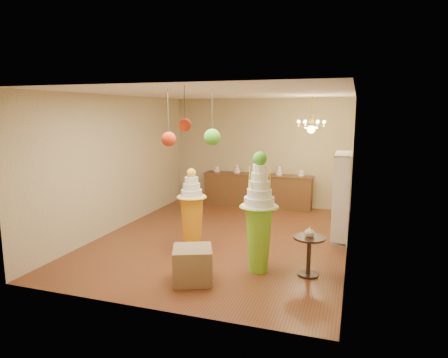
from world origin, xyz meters
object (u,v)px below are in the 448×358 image
(round_table, at_px, (309,251))
(pedestal_green, at_px, (259,223))
(pedestal_orange, at_px, (192,217))
(sideboard, at_px, (257,190))

(round_table, bearing_deg, pedestal_green, -175.09)
(round_table, bearing_deg, pedestal_orange, 167.86)
(pedestal_green, xyz_separation_m, pedestal_orange, (-1.44, 0.56, -0.16))
(pedestal_orange, relative_size, round_table, 2.44)
(pedestal_orange, height_order, round_table, pedestal_orange)
(pedestal_green, distance_m, round_table, 0.92)
(sideboard, distance_m, round_table, 4.81)
(pedestal_orange, relative_size, sideboard, 0.53)
(pedestal_orange, bearing_deg, round_table, -12.14)
(sideboard, bearing_deg, round_table, -66.32)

